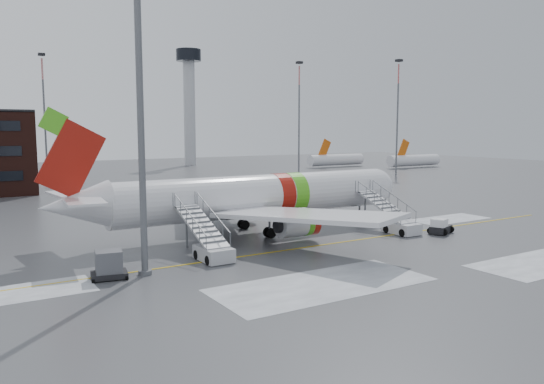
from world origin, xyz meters
TOP-DOWN VIEW (x-y plane):
  - ground at (0.00, 0.00)m, footprint 260.00×260.00m
  - airliner at (-1.78, 6.28)m, footprint 35.03×32.97m
  - airstair_fwd at (9.88, -0.25)m, footprint 2.05×7.70m
  - airstair_aft at (-9.12, -0.25)m, footprint 2.05×7.70m
  - pushback_tug at (12.92, -2.85)m, footprint 2.78×2.45m
  - uld_container at (-16.85, -1.69)m, footprint 2.50×2.01m
  - light_mast_near at (-14.59, -2.00)m, footprint 1.20×1.20m
  - control_tower at (30.00, 95.00)m, footprint 6.40×6.40m
  - light_mast_far_ne at (42.00, 62.00)m, footprint 1.20×1.20m
  - light_mast_far_n at (-8.00, 78.00)m, footprint 1.20×1.20m
  - light_mast_far_e at (58.00, 48.00)m, footprint 1.20×1.20m
  - distant_aircraft at (62.50, 64.00)m, footprint 35.00×18.00m

SIDE VIEW (x-z plane):
  - ground at x=0.00m, z-range 0.00..0.00m
  - distant_aircraft at x=62.50m, z-range -4.00..4.00m
  - pushback_tug at x=12.92m, z-range -0.08..1.33m
  - uld_container at x=-16.85m, z-range -0.06..1.77m
  - airstair_fwd at x=9.88m, z-range -0.68..2.81m
  - airstair_aft at x=-9.12m, z-range -0.68..2.81m
  - airliner at x=-1.78m, z-range -2.17..9.01m
  - light_mast_near at x=-14.59m, z-range 0.45..25.54m
  - light_mast_far_ne at x=42.00m, z-range 1.71..25.96m
  - light_mast_far_n at x=-8.00m, z-range 1.71..25.96m
  - light_mast_far_e at x=58.00m, z-range 1.71..25.96m
  - control_tower at x=30.00m, z-range 3.75..33.75m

